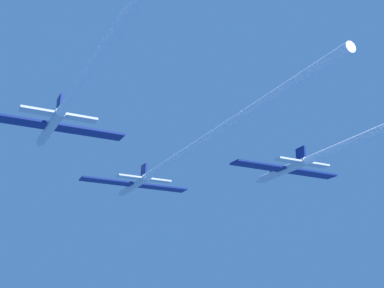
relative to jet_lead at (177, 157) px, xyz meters
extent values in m
cylinder|color=silver|center=(0.00, 16.53, -0.02)|extent=(1.18, 10.73, 1.18)
cone|color=silver|center=(0.00, 23.08, -0.02)|extent=(1.16, 2.36, 1.16)
ellipsoid|color=black|center=(0.00, 18.89, 0.48)|extent=(0.83, 2.15, 0.59)
cube|color=navy|center=(-4.67, 16.00, -0.02)|extent=(8.15, 2.36, 0.26)
cube|color=navy|center=(4.67, 16.00, -0.02)|extent=(8.15, 2.36, 0.26)
cube|color=navy|center=(0.00, 12.24, 1.42)|extent=(0.31, 1.93, 1.72)
cube|color=silver|center=(-2.42, 12.03, -0.02)|extent=(3.67, 1.42, 0.26)
cube|color=silver|center=(2.42, 12.03, -0.02)|extent=(3.67, 1.42, 0.26)
cylinder|color=white|center=(0.00, -10.90, -0.02)|extent=(1.06, 44.14, 1.06)
cylinder|color=silver|center=(-17.16, -1.32, 0.89)|extent=(1.18, 10.73, 1.18)
cone|color=silver|center=(-17.16, 5.23, 0.89)|extent=(1.16, 2.36, 1.16)
ellipsoid|color=black|center=(-17.16, 1.04, 1.39)|extent=(0.83, 2.15, 0.59)
cube|color=navy|center=(-21.83, -1.85, 0.89)|extent=(8.15, 2.36, 0.26)
cube|color=navy|center=(-12.49, -1.85, 0.89)|extent=(8.15, 2.36, 0.26)
cube|color=navy|center=(-17.16, -5.61, 2.34)|extent=(0.31, 1.93, 1.72)
cube|color=silver|center=(-19.59, -5.82, 0.89)|extent=(3.67, 1.42, 0.26)
cube|color=silver|center=(-14.74, -5.82, 0.89)|extent=(3.67, 1.42, 0.26)
cylinder|color=silver|center=(17.03, -0.20, 0.29)|extent=(1.18, 10.73, 1.18)
cone|color=silver|center=(17.03, 6.34, 0.29)|extent=(1.16, 2.36, 1.16)
ellipsoid|color=black|center=(17.03, 2.16, 0.79)|extent=(0.83, 2.15, 0.59)
cube|color=navy|center=(12.36, -0.74, 0.29)|extent=(8.15, 2.36, 0.26)
cube|color=navy|center=(21.69, -0.74, 0.29)|extent=(8.15, 2.36, 0.26)
cube|color=navy|center=(17.03, -4.49, 1.74)|extent=(0.31, 1.93, 1.72)
cube|color=silver|center=(14.60, -4.70, 0.29)|extent=(3.67, 1.42, 0.26)
cube|color=silver|center=(19.45, -4.70, 0.29)|extent=(3.67, 1.42, 0.26)
camera|label=1|loc=(-28.06, -60.77, -21.15)|focal=49.38mm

